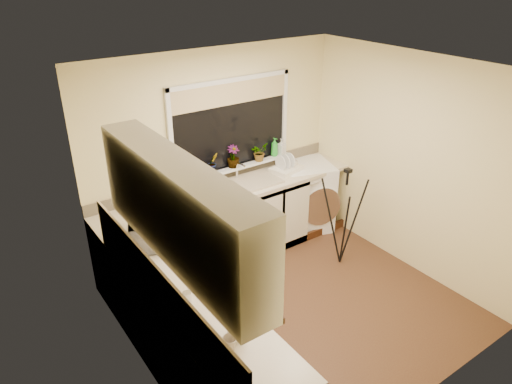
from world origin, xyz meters
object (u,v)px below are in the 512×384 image
at_px(glass_jug, 236,323).
at_px(cup_left, 230,343).
at_px(dish_rack, 286,169).
at_px(soap_bottle_green, 274,147).
at_px(tripod, 344,218).
at_px(plant_d, 259,152).
at_px(plant_c, 233,157).
at_px(steel_jar, 187,298).
at_px(laptop, 196,195).
at_px(microwave, 148,229).
at_px(cup_back, 292,164).
at_px(washing_machine, 305,196).
at_px(plant_a, 195,169).
at_px(kettle, 162,239).
at_px(plant_b, 213,163).
at_px(soap_bottle_clear, 281,147).

xyz_separation_m(glass_jug, cup_left, (-0.12, -0.10, -0.04)).
bearing_deg(dish_rack, soap_bottle_green, 87.37).
xyz_separation_m(tripod, glass_jug, (-2.20, -1.12, 0.38)).
bearing_deg(plant_d, plant_c, 178.03).
xyz_separation_m(dish_rack, steel_jar, (-2.19, -1.54, 0.02)).
height_order(laptop, microwave, microwave).
distance_m(glass_jug, cup_back, 3.01).
height_order(glass_jug, plant_d, plant_d).
bearing_deg(tripod, microwave, 179.64).
xyz_separation_m(washing_machine, steel_jar, (-2.53, -1.55, 0.50)).
bearing_deg(tripod, plant_d, 119.82).
xyz_separation_m(washing_machine, plant_a, (-1.51, 0.18, 0.70)).
height_order(dish_rack, steel_jar, steel_jar).
bearing_deg(cup_left, kettle, 83.52).
height_order(dish_rack, soap_bottle_green, soap_bottle_green).
xyz_separation_m(laptop, microwave, (-0.77, -0.49, 0.07)).
bearing_deg(plant_d, plant_b, 178.92).
bearing_deg(cup_left, dish_rack, 44.33).
height_order(kettle, plant_d, plant_d).
bearing_deg(plant_b, soap_bottle_green, 0.45).
bearing_deg(plant_c, kettle, -145.86).
relative_size(dish_rack, plant_b, 1.52).
height_order(washing_machine, cup_left, cup_left).
xyz_separation_m(plant_d, soap_bottle_clear, (0.35, 0.01, -0.01)).
height_order(dish_rack, soap_bottle_clear, soap_bottle_clear).
height_order(plant_b, cup_left, plant_b).
xyz_separation_m(microwave, cup_back, (2.19, 0.58, -0.09)).
height_order(kettle, plant_b, plant_b).
distance_m(plant_b, cup_back, 1.09).
bearing_deg(steel_jar, plant_b, 53.98).
bearing_deg(cup_left, plant_c, 56.68).
xyz_separation_m(glass_jug, plant_d, (1.78, 2.21, 0.17)).
bearing_deg(soap_bottle_green, cup_back, -46.56).
distance_m(dish_rack, plant_d, 0.41).
xyz_separation_m(dish_rack, microwave, (-2.07, -0.55, 0.11)).
bearing_deg(soap_bottle_clear, cup_back, -71.50).
height_order(plant_a, soap_bottle_clear, plant_a).
bearing_deg(soap_bottle_clear, microwave, -160.80).
distance_m(kettle, soap_bottle_green, 2.21).
xyz_separation_m(laptop, steel_jar, (-0.90, -1.48, -0.02)).
height_order(washing_machine, plant_a, plant_a).
bearing_deg(plant_c, dish_rack, -16.41).
bearing_deg(soap_bottle_green, plant_d, -175.54).
bearing_deg(kettle, tripod, -4.56).
xyz_separation_m(washing_machine, microwave, (-2.41, -0.56, 0.59)).
xyz_separation_m(plant_a, soap_bottle_green, (1.14, 0.01, 0.01)).
relative_size(plant_a, cup_left, 2.00).
bearing_deg(cup_back, washing_machine, -6.08).
relative_size(soap_bottle_clear, cup_back, 1.53).
distance_m(plant_a, plant_d, 0.89).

